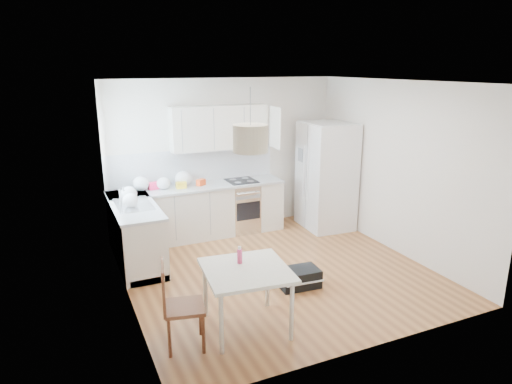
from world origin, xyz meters
TOP-DOWN VIEW (x-y plane):
  - floor at (0.00, 0.00)m, footprint 4.20×4.20m
  - ceiling at (0.00, 0.00)m, footprint 4.20×4.20m
  - wall_back at (0.00, 2.10)m, footprint 4.20×0.00m
  - wall_left at (-2.10, 0.00)m, footprint 0.00×4.20m
  - wall_right at (2.10, 0.00)m, footprint 0.00×4.20m
  - window_glassblock at (-2.09, 1.15)m, footprint 0.02×1.00m
  - cabinets_back at (-0.60, 1.80)m, footprint 3.00×0.60m
  - cabinets_left at (-1.80, 1.20)m, footprint 0.60×1.80m
  - counter_back at (-0.60, 1.80)m, footprint 3.02×0.64m
  - counter_left at (-1.80, 1.20)m, footprint 0.64×1.82m
  - backsplash_back at (-0.60, 2.09)m, footprint 3.00×0.01m
  - backsplash_left at (-2.09, 1.20)m, footprint 0.01×1.80m
  - upper_cabinets at (-0.15, 1.94)m, footprint 1.70×0.32m
  - range_oven at (0.20, 1.80)m, footprint 0.50×0.61m
  - sink at (-1.80, 1.15)m, footprint 0.50×0.80m
  - refrigerator at (1.70, 1.37)m, footprint 0.96×1.01m
  - dining_table at (-0.99, -1.20)m, footprint 1.02×1.02m
  - dining_chair at (-1.72, -1.26)m, footprint 0.49×0.49m
  - drink_bottle at (-1.00, -1.03)m, footprint 0.07×0.07m
  - gym_bag at (0.06, -0.56)m, footprint 0.57×0.39m
  - pendant_lamp at (-0.92, -1.18)m, footprint 0.41×0.41m
  - grocery_bag_a at (-1.55, 1.87)m, footprint 0.27×0.23m
  - grocery_bag_b at (-1.19, 1.81)m, footprint 0.22×0.19m
  - grocery_bag_c at (-0.83, 1.90)m, footprint 0.28×0.24m
  - grocery_bag_d at (-1.83, 1.37)m, footprint 0.25×0.21m
  - grocery_bag_e at (-1.86, 1.03)m, footprint 0.23×0.19m
  - snack_orange at (-0.55, 1.81)m, footprint 0.18×0.16m
  - snack_yellow at (-0.91, 1.76)m, footprint 0.17×0.11m
  - snack_red at (-1.35, 1.88)m, footprint 0.19×0.13m

SIDE VIEW (x-z plane):
  - floor at x=0.00m, z-range 0.00..0.00m
  - gym_bag at x=0.06m, z-range 0.00..0.25m
  - cabinets_back at x=-0.60m, z-range 0.00..0.88m
  - cabinets_left at x=-1.80m, z-range 0.00..0.88m
  - range_oven at x=0.20m, z-range 0.00..0.88m
  - dining_chair at x=-1.72m, z-range 0.00..0.97m
  - dining_table at x=-0.99m, z-range 0.29..1.02m
  - drink_bottle at x=-1.00m, z-range 0.73..0.94m
  - counter_back at x=-0.60m, z-range 0.88..0.92m
  - counter_left at x=-1.80m, z-range 0.88..0.92m
  - sink at x=-1.80m, z-range 0.84..0.99m
  - refrigerator at x=1.70m, z-range 0.00..1.93m
  - snack_orange at x=-0.55m, z-range 0.92..1.02m
  - snack_yellow at x=-0.91m, z-range 0.92..1.03m
  - snack_red at x=-1.35m, z-range 0.92..1.04m
  - grocery_bag_b at x=-1.19m, z-range 0.92..1.12m
  - grocery_bag_e at x=-1.86m, z-range 0.92..1.13m
  - grocery_bag_d at x=-1.83m, z-range 0.92..1.14m
  - grocery_bag_a at x=-1.55m, z-range 0.92..1.16m
  - grocery_bag_c at x=-0.83m, z-range 0.92..1.18m
  - backsplash_back at x=-0.60m, z-range 0.92..1.50m
  - backsplash_left at x=-2.09m, z-range 0.92..1.50m
  - wall_back at x=0.00m, z-range -0.75..3.45m
  - wall_left at x=-2.10m, z-range -0.75..3.45m
  - wall_right at x=2.10m, z-range -0.75..3.45m
  - window_glassblock at x=-2.09m, z-range 1.25..2.25m
  - upper_cabinets at x=-0.15m, z-range 1.50..2.25m
  - pendant_lamp at x=-0.92m, z-range 2.04..2.32m
  - ceiling at x=0.00m, z-range 2.70..2.70m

